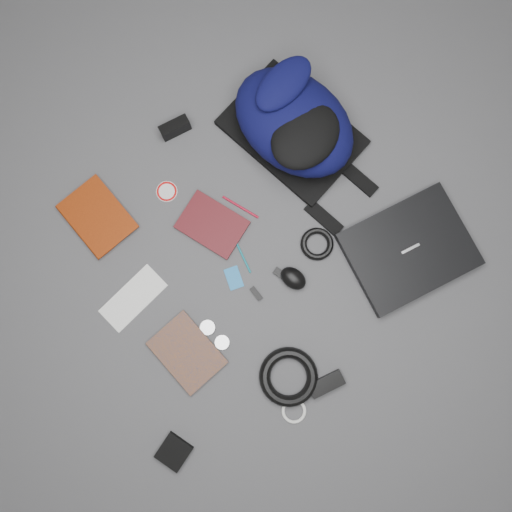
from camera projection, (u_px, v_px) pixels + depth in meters
ground at (256, 257)px, 1.71m from camera, size 4.00×4.00×0.00m
backpack at (294, 122)px, 1.66m from camera, size 0.44×0.56×0.21m
laptop at (409, 249)px, 1.69m from camera, size 0.45×0.37×0.04m
textbook_red at (77, 234)px, 1.70m from camera, size 0.20×0.25×0.03m
comic_book at (168, 370)px, 1.65m from camera, size 0.19×0.25×0.02m
envelope at (133, 298)px, 1.69m from camera, size 0.24×0.14×0.00m
dvd_case at (212, 225)px, 1.71m from camera, size 0.23×0.26×0.02m
compact_camera at (175, 128)px, 1.73m from camera, size 0.11×0.05×0.06m
sticker_disc at (167, 191)px, 1.73m from camera, size 0.09×0.09×0.00m
pen_teal at (243, 257)px, 1.70m from camera, size 0.03×0.12×0.01m
pen_red at (241, 207)px, 1.72m from camera, size 0.06×0.14×0.01m
id_badge at (234, 278)px, 1.70m from camera, size 0.07×0.09×0.00m
usb_black at (256, 294)px, 1.69m from camera, size 0.02×0.05×0.01m
key_fob at (280, 273)px, 1.69m from camera, size 0.04×0.05×0.01m
mouse at (293, 278)px, 1.67m from camera, size 0.09×0.11×0.05m
headphone_left at (208, 327)px, 1.67m from camera, size 0.06×0.06×0.01m
headphone_right at (222, 342)px, 1.66m from camera, size 0.06×0.06×0.01m
cable_coil at (317, 244)px, 1.70m from camera, size 0.15×0.15×0.02m
power_brick at (326, 384)px, 1.64m from camera, size 0.12×0.07×0.03m
power_cord_coil at (289, 377)px, 1.64m from camera, size 0.22×0.22×0.04m
pouch at (174, 452)px, 1.61m from camera, size 0.12×0.12×0.02m
white_cable_coil at (294, 411)px, 1.64m from camera, size 0.09×0.09×0.01m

